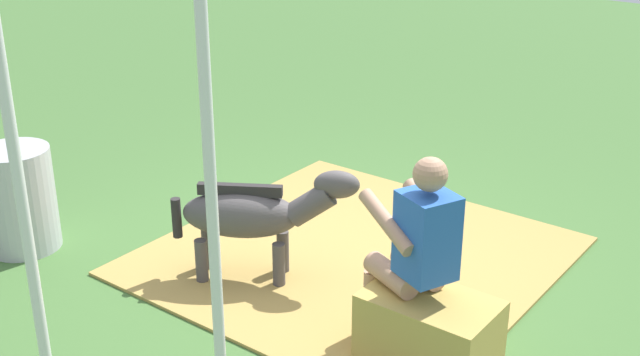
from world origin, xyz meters
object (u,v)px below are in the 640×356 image
Objects in this scene: pony_standing at (253,215)px; water_barrel at (19,199)px; person_seated at (414,247)px; tent_pole_left at (213,220)px; tent_pole_mid at (25,220)px; hay_bale at (429,333)px.

pony_standing is 1.92m from water_barrel.
person_seated is 0.54× the size of tent_pole_left.
tent_pole_mid reaches higher than water_barrel.
tent_pole_left is (0.59, 1.17, 1.03)m from hay_bale.
pony_standing is 0.48× the size of tent_pole_mid.
tent_pole_left reaches higher than hay_bale.
pony_standing reaches higher than hay_bale.
water_barrel is at bearing 10.45° from person_seated.
tent_pole_mid reaches higher than hay_bale.
person_seated is 0.54× the size of tent_pole_mid.
hay_bale is 1.66m from tent_pole_left.
pony_standing is at bearing -158.30° from water_barrel.
person_seated reaches higher than pony_standing.
hay_bale is at bearing 173.69° from pony_standing.
pony_standing is 1.80m from tent_pole_left.
hay_bale is 0.31× the size of tent_pole_mid.
hay_bale is 1.57m from pony_standing.
hay_bale is at bearing -170.78° from water_barrel.
tent_pole_left is 0.92m from tent_pole_mid.
person_seated is 2.18m from tent_pole_mid.
tent_pole_left is (-0.94, 1.34, 0.75)m from pony_standing.
person_seated is at bearing -123.38° from tent_pole_mid.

